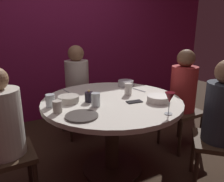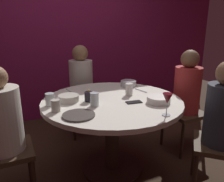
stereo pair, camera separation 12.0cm
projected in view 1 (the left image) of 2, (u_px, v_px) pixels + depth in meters
name	position (u px, v px, depth m)	size (l,w,h in m)	color
ground_plane	(112.00, 168.00, 2.28)	(8.00, 8.00, 0.00)	#382619
back_wall	(57.00, 34.00, 3.35)	(6.00, 0.10, 2.60)	maroon
dining_table	(112.00, 115.00, 2.12)	(1.30, 1.30, 0.75)	silver
seated_diner_left	(2.00, 125.00, 1.64)	(0.40, 0.40, 1.14)	#3F2D1E
seated_diner_back	(77.00, 81.00, 2.84)	(0.40, 0.40, 1.19)	#3F2D1E
seated_diner_right	(183.00, 89.00, 2.52)	(0.40, 0.40, 1.17)	#3F2D1E
seated_diner_front_right	(222.00, 113.00, 1.84)	(0.57, 0.57, 1.17)	#3F2D1E
candle_holder	(89.00, 97.00, 1.99)	(0.08, 0.08, 0.11)	black
wine_glass	(170.00, 98.00, 1.68)	(0.08, 0.08, 0.18)	silver
dinner_plate	(82.00, 116.00, 1.66)	(0.25, 0.25, 0.01)	#4C4742
cell_phone	(134.00, 102.00, 1.99)	(0.07, 0.14, 0.01)	black
bowl_serving_large	(126.00, 83.00, 2.52)	(0.17, 0.17, 0.07)	#B7B7BC
bowl_salad_center	(159.00, 99.00, 1.99)	(0.21, 0.21, 0.06)	silver
bowl_small_white	(69.00, 99.00, 1.98)	(0.19, 0.19, 0.06)	beige
cup_near_candle	(50.00, 101.00, 1.86)	(0.08, 0.08, 0.11)	silver
cup_by_left_diner	(128.00, 89.00, 2.19)	(0.07, 0.07, 0.12)	silver
cup_by_right_diner	(57.00, 107.00, 1.73)	(0.07, 0.07, 0.10)	beige
cup_center_front	(96.00, 100.00, 1.87)	(0.08, 0.08, 0.12)	silver
fork_near_plate	(67.00, 91.00, 2.31)	(0.02, 0.18, 0.01)	#B7B7BC
knife_near_plate	(139.00, 90.00, 2.36)	(0.02, 0.18, 0.01)	#B7B7BC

